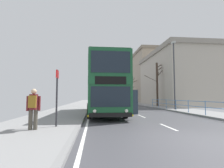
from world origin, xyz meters
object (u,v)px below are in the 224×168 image
object	(u,v)px
double_decker_bus_main	(105,87)
background_building_00	(189,79)
bare_tree_far_00	(131,91)
pedestrian_with_backpack	(33,106)
street_lamp_far_side	(174,69)
background_building_01	(161,77)
bus_stop_sign_near	(57,91)
bare_tree_far_01	(157,83)

from	to	relation	value
double_decker_bus_main	background_building_00	xyz separation A→B (m)	(16.13, 15.06, 2.43)
double_decker_bus_main	bare_tree_far_00	world-z (taller)	bare_tree_far_00
pedestrian_with_backpack	street_lamp_far_side	size ratio (longest dim) A/B	0.22
street_lamp_far_side	background_building_01	distance (m)	29.18
bus_stop_sign_near	bare_tree_far_01	distance (m)	20.62
double_decker_bus_main	bare_tree_far_01	xyz separation A→B (m)	(8.52, 10.54, 1.30)
background_building_00	background_building_01	xyz separation A→B (m)	(0.93, 15.63, 2.11)
bus_stop_sign_near	bare_tree_far_01	xyz separation A→B (m)	(11.12, 17.26, 1.87)
double_decker_bus_main	background_building_00	bearing A→B (deg)	43.02
street_lamp_far_side	bare_tree_far_01	xyz separation A→B (m)	(0.83, 7.38, -0.84)
background_building_00	background_building_01	distance (m)	15.80
pedestrian_with_backpack	bus_stop_sign_near	bearing A→B (deg)	44.07
bare_tree_far_01	background_building_01	xyz separation A→B (m)	(8.55, 20.15, 3.24)
pedestrian_with_backpack	background_building_00	size ratio (longest dim) A/B	0.10
pedestrian_with_backpack	bare_tree_far_00	xyz separation A→B (m)	(11.86, 36.92, 1.81)
bare_tree_far_00	background_building_01	distance (m)	9.50
double_decker_bus_main	background_building_00	size ratio (longest dim) A/B	0.62
double_decker_bus_main	street_lamp_far_side	distance (m)	8.58
bare_tree_far_00	bare_tree_far_01	world-z (taller)	bare_tree_far_01
double_decker_bus_main	bus_stop_sign_near	xyz separation A→B (m)	(-2.60, -6.72, -0.57)
street_lamp_far_side	double_decker_bus_main	bearing A→B (deg)	-157.65
street_lamp_far_side	bare_tree_far_00	size ratio (longest dim) A/B	1.16
pedestrian_with_backpack	bare_tree_far_01	size ratio (longest dim) A/B	0.24
background_building_00	pedestrian_with_backpack	bearing A→B (deg)	-130.89
double_decker_bus_main	street_lamp_far_side	xyz separation A→B (m)	(7.69, 3.16, 2.14)
pedestrian_with_backpack	background_building_00	distance (m)	30.01
pedestrian_with_backpack	bare_tree_far_01	xyz separation A→B (m)	(11.89, 18.00, 2.49)
background_building_00	background_building_01	bearing A→B (deg)	86.60
double_decker_bus_main	bare_tree_far_00	bearing A→B (deg)	73.92
bare_tree_far_01	bare_tree_far_00	bearing A→B (deg)	90.08
bare_tree_far_00	background_building_00	bearing A→B (deg)	-62.04
double_decker_bus_main	bare_tree_far_01	world-z (taller)	bare_tree_far_01
street_lamp_far_side	bare_tree_far_01	bearing A→B (deg)	83.60
pedestrian_with_backpack	background_building_01	size ratio (longest dim) A/B	0.12
bus_stop_sign_near	background_building_00	bearing A→B (deg)	49.30
double_decker_bus_main	background_building_01	bearing A→B (deg)	60.93
street_lamp_far_side	background_building_00	xyz separation A→B (m)	(8.44, 11.90, 0.29)
bare_tree_far_00	background_building_00	xyz separation A→B (m)	(7.64, -14.40, 1.81)
bare_tree_far_01	background_building_00	distance (m)	8.93
double_decker_bus_main	bus_stop_sign_near	bearing A→B (deg)	-111.16
background_building_01	background_building_00	bearing A→B (deg)	-93.40
pedestrian_with_backpack	bare_tree_far_00	bearing A→B (deg)	72.20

